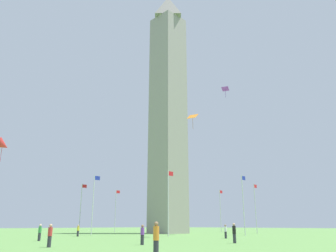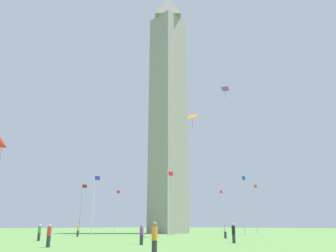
{
  "view_description": "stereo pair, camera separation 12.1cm",
  "coord_description": "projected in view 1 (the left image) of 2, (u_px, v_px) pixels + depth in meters",
  "views": [
    {
      "loc": [
        -47.52,
        -47.36,
        1.61
      ],
      "look_at": [
        0.0,
        0.0,
        21.46
      ],
      "focal_mm": 35.77,
      "sensor_mm": 36.0,
      "label": 1
    },
    {
      "loc": [
        -47.44,
        -47.44,
        1.61
      ],
      "look_at": [
        0.0,
        0.0,
        21.46
      ],
      "focal_mm": 35.77,
      "sensor_mm": 36.0,
      "label": 2
    }
  ],
  "objects": [
    {
      "name": "obelisk_monument",
      "position": [
        168.0,
        103.0,
        71.43
      ],
      "size": [
        5.85,
        5.85,
        53.21
      ],
      "color": "gray",
      "rests_on": "ground"
    },
    {
      "name": "flagpole_nw",
      "position": [
        255.0,
        206.0,
        65.4
      ],
      "size": [
        1.12,
        0.14,
        9.47
      ],
      "color": "silver",
      "rests_on": "ground"
    },
    {
      "name": "person_purple_shirt",
      "position": [
        142.0,
        235.0,
        27.98
      ],
      "size": [
        0.32,
        0.32,
        1.63
      ],
      "rotation": [
        0.0,
        0.0,
        0.37
      ],
      "color": "#2D2D38",
      "rests_on": "ground"
    },
    {
      "name": "ground_plane",
      "position": [
        168.0,
        234.0,
        63.88
      ],
      "size": [
        260.0,
        260.0,
        0.0
      ],
      "primitive_type": "plane",
      "color": "#609347"
    },
    {
      "name": "person_black_shirt",
      "position": [
        234.0,
        233.0,
        30.57
      ],
      "size": [
        0.32,
        0.32,
        1.76
      ],
      "rotation": [
        0.0,
        0.0,
        1.26
      ],
      "color": "#2D2D38",
      "rests_on": "ground"
    },
    {
      "name": "person_red_shirt",
      "position": [
        50.0,
        236.0,
        24.99
      ],
      "size": [
        0.32,
        0.32,
        1.67
      ],
      "rotation": [
        0.0,
        0.0,
        1.13
      ],
      "color": "#2D2D38",
      "rests_on": "ground"
    },
    {
      "name": "person_yellow_shirt",
      "position": [
        78.0,
        231.0,
        47.98
      ],
      "size": [
        0.32,
        0.32,
        1.62
      ],
      "rotation": [
        0.0,
        0.0,
        -0.0
      ],
      "color": "#2D2D38",
      "rests_on": "ground"
    },
    {
      "name": "kite_red_delta",
      "position": [
        2.0,
        145.0,
        40.67
      ],
      "size": [
        2.08,
        1.77,
        3.09
      ],
      "color": "red"
    },
    {
      "name": "flagpole_w",
      "position": [
        243.0,
        202.0,
        53.8
      ],
      "size": [
        1.12,
        0.14,
        9.47
      ],
      "color": "silver",
      "rests_on": "ground"
    },
    {
      "name": "person_white_shirt",
      "position": [
        226.0,
        231.0,
        41.17
      ],
      "size": [
        0.32,
        0.32,
        1.65
      ],
      "rotation": [
        0.0,
        0.0,
        1.15
      ],
      "color": "#2D2D38",
      "rests_on": "ground"
    },
    {
      "name": "flagpole_se",
      "position": [
        81.0,
        206.0,
        65.34
      ],
      "size": [
        1.12,
        0.14,
        9.47
      ],
      "color": "silver",
      "rests_on": "ground"
    },
    {
      "name": "kite_orange_diamond",
      "position": [
        193.0,
        117.0,
        48.69
      ],
      "size": [
        1.48,
        1.66,
        2.38
      ],
      "color": "orange"
    },
    {
      "name": "flagpole_e",
      "position": [
        116.0,
        209.0,
        76.94
      ],
      "size": [
        1.12,
        0.14,
        9.47
      ],
      "color": "silver",
      "rests_on": "ground"
    },
    {
      "name": "flagpole_s",
      "position": [
        93.0,
        202.0,
        53.76
      ],
      "size": [
        1.12,
        0.14,
        9.47
      ],
      "color": "silver",
      "rests_on": "ground"
    },
    {
      "name": "flagpole_sw",
      "position": [
        168.0,
        200.0,
        48.98
      ],
      "size": [
        1.12,
        0.14,
        9.47
      ],
      "color": "silver",
      "rests_on": "ground"
    },
    {
      "name": "person_green_shirt",
      "position": [
        40.0,
        232.0,
        34.83
      ],
      "size": [
        0.32,
        0.32,
        1.69
      ],
      "rotation": [
        0.0,
        0.0,
        0.63
      ],
      "color": "#2D2D38",
      "rests_on": "ground"
    },
    {
      "name": "flagpole_ne",
      "position": [
        168.0,
        210.0,
        81.76
      ],
      "size": [
        1.12,
        0.14,
        9.47
      ],
      "color": "silver",
      "rests_on": "ground"
    },
    {
      "name": "person_orange_shirt",
      "position": [
        156.0,
        239.0,
        18.02
      ],
      "size": [
        0.32,
        0.32,
        1.78
      ],
      "rotation": [
        0.0,
        0.0,
        1.08
      ],
      "color": "#2D2D38",
      "rests_on": "ground"
    },
    {
      "name": "flagpole_n",
      "position": [
        220.0,
        209.0,
        76.98
      ],
      "size": [
        1.12,
        0.14,
        9.47
      ],
      "color": "silver",
      "rests_on": "ground"
    },
    {
      "name": "kite_purple_diamond",
      "position": [
        225.0,
        89.0,
        63.3
      ],
      "size": [
        1.63,
        1.66,
        2.0
      ],
      "color": "purple"
    }
  ]
}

